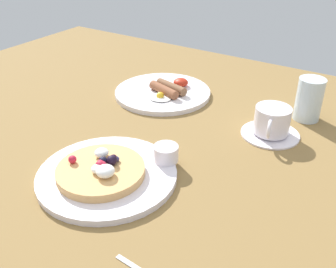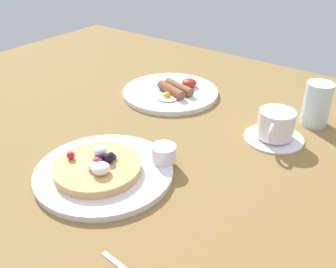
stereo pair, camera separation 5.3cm
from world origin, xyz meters
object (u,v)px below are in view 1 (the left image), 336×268
breakfast_plate (163,93)px  water_glass (309,99)px  coffee_cup (272,120)px  pancake_plate (107,175)px  coffee_saucer (270,133)px  syrup_ramekin (166,153)px

breakfast_plate → water_glass: 38.42cm
coffee_cup → water_glass: 13.46cm
pancake_plate → water_glass: 51.91cm
coffee_saucer → water_glass: size_ratio=1.27×
water_glass → coffee_cup: bearing=-109.7°
pancake_plate → water_glass: (25.19, 45.15, 4.59)cm
coffee_saucer → water_glass: bearing=69.9°
coffee_cup → syrup_ramekin: bearing=-120.4°
syrup_ramekin → coffee_cup: bearing=59.6°
pancake_plate → water_glass: bearing=60.8°
syrup_ramekin → water_glass: size_ratio=0.48×
pancake_plate → syrup_ramekin: size_ratio=5.39×
syrup_ramekin → coffee_saucer: (13.40, 23.11, -2.56)cm
breakfast_plate → coffee_saucer: (32.87, -5.14, -0.23)cm
breakfast_plate → coffee_saucer: 33.27cm
breakfast_plate → water_glass: water_glass is taller
pancake_plate → breakfast_plate: bearing=107.9°
breakfast_plate → coffee_cup: (32.90, -5.30, 3.36)cm
breakfast_plate → coffee_saucer: size_ratio=1.99×
syrup_ramekin → coffee_cup: coffee_cup is taller
pancake_plate → breakfast_plate: (-12.24, 37.83, -0.01)cm
water_glass → coffee_saucer: bearing=-110.1°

